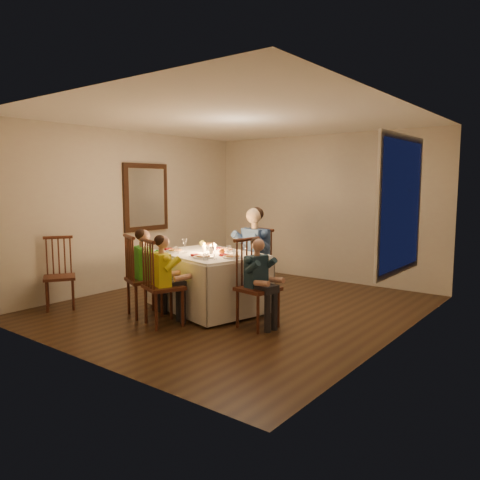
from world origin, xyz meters
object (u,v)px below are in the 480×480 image
Objects in this scene: chair_extra at (61,309)px; child_teal at (258,327)px; chair_near_right at (164,325)px; adult at (254,301)px; child_yellow at (164,325)px; serving_bowl at (211,246)px; child_green at (145,315)px; dining_table at (208,269)px; chair_near_left at (145,315)px; chair_end at (258,327)px; chair_adult at (254,301)px.

child_teal is at bearing -37.75° from chair_extra.
adult reaches higher than chair_near_right.
child_yellow is 1.56m from serving_bowl.
adult is at bearing -91.44° from child_green.
chair_extra is 0.90× the size of child_yellow.
dining_table reaches higher than chair_extra.
chair_near_left is 1.00× the size of chair_end.
dining_table is 1.19m from child_teal.
dining_table reaches higher than chair_near_right.
chair_adult is 1.64m from chair_near_right.
adult reaches higher than chair_near_left.
child_green is 1.03× the size of child_yellow.
chair_end is at bearing -26.02° from serving_bowl.
chair_near_left is at bearing 115.87° from child_teal.
chair_extra is at bearing -129.66° from serving_bowl.
chair_extra is at bearing -118.25° from adult.
chair_extra is 0.72× the size of adult.
child_green is at bearing 6.03° from child_yellow.
child_teal is at bearing 0.22° from dining_table.
serving_bowl is (-1.32, 0.64, 0.82)m from child_teal.
adult reaches higher than child_yellow.
chair_extra is 1.29m from child_green.
dining_table is at bearing 84.18° from chair_end.
chair_near_right reaches higher than chair_extra.
dining_table is 0.97m from chair_adult.
chair_near_left is 0.53m from chair_near_right.
child_green reaches higher than child_yellow.
chair_near_right is 5.57× the size of serving_bowl.
chair_end is at bearing 0.22° from dining_table.
child_yellow reaches higher than chair_end.
child_teal reaches higher than chair_near_left.
chair_near_right is 0.53m from child_green.
chair_near_right is at bearing -46.20° from chair_extra.
child_yellow is (-0.97, -0.63, 0.00)m from chair_end.
dining_table is 0.97m from adult.
chair_near_left is 0.97× the size of child_yellow.
child_yellow is at bearing -80.99° from chair_adult.
chair_adult is 5.57× the size of serving_bowl.
chair_near_left is at bearing -108.63° from dining_table.
serving_bowl reaches higher than chair_end.
adult is 1.21× the size of child_green.
chair_adult is 1.27m from chair_end.
serving_bowl is (-1.32, 0.64, 0.82)m from chair_end.
adult is 1.28× the size of child_teal.
child_green is 1.41m from serving_bowl.
chair_near_right is at bearing 130.71° from child_teal.
chair_adult is 2.74m from chair_extra.
serving_bowl reaches higher than child_yellow.
chair_near_left is 0.78× the size of adult.
serving_bowl is at bearing -53.15° from chair_near_right.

